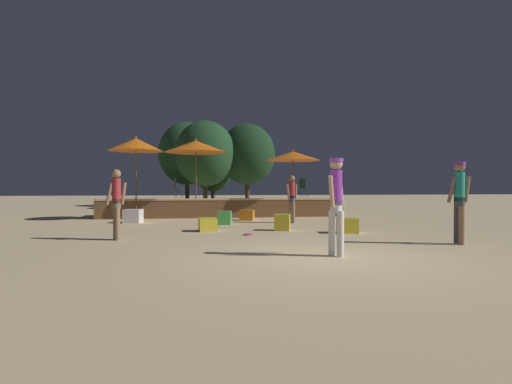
{
  "coord_description": "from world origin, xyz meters",
  "views": [
    {
      "loc": [
        -2.44,
        -7.14,
        1.3
      ],
      "look_at": [
        0.0,
        7.74,
        1.13
      ],
      "focal_mm": 28.0,
      "sensor_mm": 36.0,
      "label": 1
    }
  ],
  "objects_px": {
    "cube_seat_4": "(247,215)",
    "person_3": "(116,201)",
    "background_tree_0": "(213,172)",
    "background_tree_1": "(205,154)",
    "person_2": "(292,197)",
    "background_tree_3": "(187,154)",
    "person_1": "(459,196)",
    "background_tree_2": "(247,154)",
    "person_0": "(336,199)",
    "cube_seat_2": "(282,222)",
    "bistro_chair_0": "(177,186)",
    "patio_umbrella_0": "(136,145)",
    "cube_seat_5": "(133,216)",
    "frisbee_disc": "(248,234)",
    "bistro_chair_1": "(303,186)",
    "patio_umbrella_2": "(293,156)",
    "cube_seat_3": "(208,224)",
    "patio_umbrella_1": "(196,147)",
    "cube_seat_1": "(347,226)",
    "cube_seat_0": "(225,218)"
  },
  "relations": [
    {
      "from": "cube_seat_4",
      "to": "person_3",
      "type": "height_order",
      "value": "person_3"
    },
    {
      "from": "background_tree_0",
      "to": "background_tree_1",
      "type": "xyz_separation_m",
      "value": [
        -0.65,
        -3.38,
        1.0
      ]
    },
    {
      "from": "person_2",
      "to": "background_tree_3",
      "type": "height_order",
      "value": "background_tree_3"
    },
    {
      "from": "person_1",
      "to": "background_tree_2",
      "type": "bearing_deg",
      "value": 12.27
    },
    {
      "from": "person_3",
      "to": "person_0",
      "type": "bearing_deg",
      "value": -146.36
    },
    {
      "from": "cube_seat_4",
      "to": "cube_seat_2",
      "type": "bearing_deg",
      "value": -82.25
    },
    {
      "from": "person_3",
      "to": "bistro_chair_0",
      "type": "bearing_deg",
      "value": -29.99
    },
    {
      "from": "bistro_chair_0",
      "to": "background_tree_1",
      "type": "distance_m",
      "value": 6.52
    },
    {
      "from": "cube_seat_2",
      "to": "background_tree_3",
      "type": "xyz_separation_m",
      "value": [
        -2.98,
        16.4,
        3.42
      ]
    },
    {
      "from": "patio_umbrella_0",
      "to": "bistro_chair_0",
      "type": "xyz_separation_m",
      "value": [
        1.58,
        1.75,
        -1.67
      ]
    },
    {
      "from": "person_0",
      "to": "person_2",
      "type": "distance_m",
      "value": 7.1
    },
    {
      "from": "cube_seat_2",
      "to": "background_tree_2",
      "type": "height_order",
      "value": "background_tree_2"
    },
    {
      "from": "patio_umbrella_0",
      "to": "cube_seat_5",
      "type": "xyz_separation_m",
      "value": [
        0.11,
        -1.64,
        -2.8
      ]
    },
    {
      "from": "bistro_chair_0",
      "to": "background_tree_1",
      "type": "height_order",
      "value": "background_tree_1"
    },
    {
      "from": "person_0",
      "to": "bistro_chair_0",
      "type": "distance_m",
      "value": 11.9
    },
    {
      "from": "person_2",
      "to": "person_0",
      "type": "bearing_deg",
      "value": 153.03
    },
    {
      "from": "background_tree_0",
      "to": "person_1",
      "type": "bearing_deg",
      "value": -77.07
    },
    {
      "from": "person_0",
      "to": "background_tree_1",
      "type": "bearing_deg",
      "value": -34.58
    },
    {
      "from": "frisbee_disc",
      "to": "bistro_chair_1",
      "type": "bearing_deg",
      "value": 64.08
    },
    {
      "from": "person_1",
      "to": "background_tree_2",
      "type": "height_order",
      "value": "background_tree_2"
    },
    {
      "from": "cube_seat_4",
      "to": "background_tree_3",
      "type": "relative_size",
      "value": 0.11
    },
    {
      "from": "cube_seat_5",
      "to": "bistro_chair_0",
      "type": "xyz_separation_m",
      "value": [
        1.48,
        3.39,
        1.13
      ]
    },
    {
      "from": "patio_umbrella_0",
      "to": "background_tree_0",
      "type": "bearing_deg",
      "value": 71.43
    },
    {
      "from": "patio_umbrella_0",
      "to": "patio_umbrella_2",
      "type": "height_order",
      "value": "patio_umbrella_0"
    },
    {
      "from": "cube_seat_4",
      "to": "bistro_chair_0",
      "type": "distance_m",
      "value": 4.23
    },
    {
      "from": "cube_seat_3",
      "to": "bistro_chair_0",
      "type": "relative_size",
      "value": 0.61
    },
    {
      "from": "cube_seat_3",
      "to": "background_tree_3",
      "type": "bearing_deg",
      "value": 92.58
    },
    {
      "from": "patio_umbrella_1",
      "to": "person_2",
      "type": "height_order",
      "value": "patio_umbrella_1"
    },
    {
      "from": "patio_umbrella_2",
      "to": "background_tree_1",
      "type": "height_order",
      "value": "background_tree_1"
    },
    {
      "from": "cube_seat_2",
      "to": "cube_seat_3",
      "type": "xyz_separation_m",
      "value": [
        -2.25,
        0.16,
        -0.05
      ]
    },
    {
      "from": "cube_seat_1",
      "to": "cube_seat_3",
      "type": "distance_m",
      "value": 4.09
    },
    {
      "from": "cube_seat_4",
      "to": "cube_seat_0",
      "type": "bearing_deg",
      "value": -121.4
    },
    {
      "from": "cube_seat_4",
      "to": "background_tree_0",
      "type": "height_order",
      "value": "background_tree_0"
    },
    {
      "from": "bistro_chair_0",
      "to": "frisbee_disc",
      "type": "relative_size",
      "value": 3.26
    },
    {
      "from": "background_tree_2",
      "to": "bistro_chair_0",
      "type": "bearing_deg",
      "value": -122.2
    },
    {
      "from": "patio_umbrella_2",
      "to": "person_2",
      "type": "xyz_separation_m",
      "value": [
        -0.83,
        -3.06,
        -1.75
      ]
    },
    {
      "from": "cube_seat_2",
      "to": "background_tree_1",
      "type": "xyz_separation_m",
      "value": [
        -1.85,
        12.85,
        3.13
      ]
    },
    {
      "from": "cube_seat_4",
      "to": "patio_umbrella_2",
      "type": "bearing_deg",
      "value": 34.8
    },
    {
      "from": "person_3",
      "to": "background_tree_1",
      "type": "relative_size",
      "value": 0.32
    },
    {
      "from": "patio_umbrella_2",
      "to": "cube_seat_5",
      "type": "relative_size",
      "value": 4.26
    },
    {
      "from": "bistro_chair_0",
      "to": "bistro_chair_1",
      "type": "xyz_separation_m",
      "value": [
        6.01,
        0.05,
        0.0
      ]
    },
    {
      "from": "person_1",
      "to": "background_tree_1",
      "type": "height_order",
      "value": "background_tree_1"
    },
    {
      "from": "bistro_chair_1",
      "to": "background_tree_0",
      "type": "bearing_deg",
      "value": -26.77
    },
    {
      "from": "background_tree_3",
      "to": "background_tree_2",
      "type": "bearing_deg",
      "value": -37.13
    },
    {
      "from": "cube_seat_4",
      "to": "background_tree_1",
      "type": "xyz_separation_m",
      "value": [
        -1.32,
        8.94,
        3.18
      ]
    },
    {
      "from": "cube_seat_2",
      "to": "cube_seat_4",
      "type": "xyz_separation_m",
      "value": [
        -0.53,
        3.91,
        -0.04
      ]
    },
    {
      "from": "patio_umbrella_1",
      "to": "cube_seat_5",
      "type": "relative_size",
      "value": 4.81
    },
    {
      "from": "cube_seat_3",
      "to": "person_3",
      "type": "relative_size",
      "value": 0.31
    },
    {
      "from": "frisbee_disc",
      "to": "background_tree_2",
      "type": "bearing_deg",
      "value": 82.05
    },
    {
      "from": "frisbee_disc",
      "to": "background_tree_3",
      "type": "height_order",
      "value": "background_tree_3"
    }
  ]
}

